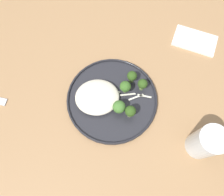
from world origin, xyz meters
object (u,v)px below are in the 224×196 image
Objects in this scene: dinner_plate at (112,99)px; seared_scallop_front_small at (110,104)px; broccoli_floret_right_tilted at (119,107)px; seared_scallop_left_edge at (99,90)px; seared_scallop_tiny_bay at (97,110)px; broccoli_floret_beside_noodles at (130,111)px; seared_scallop_on_noodles at (101,96)px; broccoli_floret_split_head at (132,76)px; broccoli_floret_center_pile at (142,84)px; seared_scallop_rear_pale at (95,85)px; seared_scallop_large_seared at (97,103)px; folded_napkin at (195,41)px; water_glass at (205,143)px; broccoli_floret_rear_charred at (125,87)px.

dinner_plate is 0.03m from seared_scallop_front_small.
dinner_plate is 5.30× the size of broccoli_floret_right_tilted.
seared_scallop_left_edge is 0.07m from seared_scallop_tiny_bay.
broccoli_floret_right_tilted reaches higher than seared_scallop_left_edge.
seared_scallop_on_noodles is at bearing 142.66° from broccoli_floret_beside_noodles.
broccoli_floret_split_head is 0.04m from broccoli_floret_center_pile.
seared_scallop_rear_pale is at bearing 122.90° from seared_scallop_left_edge.
seared_scallop_large_seared is 0.68× the size of broccoli_floret_center_pile.
broccoli_floret_center_pile is at bearing -140.60° from folded_napkin.
folded_napkin is at bearing 30.94° from broccoli_floret_split_head.
broccoli_floret_split_head is 0.91× the size of broccoli_floret_beside_noodles.
seared_scallop_left_edge is 0.99× the size of seared_scallop_tiny_bay.
seared_scallop_on_noodles reaches higher than seared_scallop_left_edge.
seared_scallop_large_seared reaches higher than seared_scallop_tiny_bay.
seared_scallop_left_edge is at bearing 146.39° from water_glass.
broccoli_floret_rear_charred is 0.28m from water_glass.
seared_scallop_on_noodles is 0.48× the size of broccoli_floret_split_head.
water_glass is at bearing -29.06° from seared_scallop_front_small.
seared_scallop_tiny_bay is (-0.01, -0.07, 0.00)m from seared_scallop_left_edge.
broccoli_floret_beside_noodles reaches higher than broccoli_floret_split_head.
dinner_plate is 0.05m from seared_scallop_large_seared.
dinner_plate is 0.37m from folded_napkin.
folded_napkin is at bearing 26.67° from seared_scallop_left_edge.
broccoli_floret_rear_charred is at bearing 35.05° from seared_scallop_tiny_bay.
seared_scallop_left_edge is 0.06m from seared_scallop_front_small.
broccoli_floret_beside_noodles is at bearing -27.94° from broccoli_floret_right_tilted.
seared_scallop_front_small reaches higher than dinner_plate.
seared_scallop_rear_pale is 0.12m from broccoli_floret_split_head.
seared_scallop_front_small is (0.03, -0.03, -0.00)m from seared_scallop_on_noodles.
broccoli_floret_split_head is at bearing -149.06° from folded_napkin.
broccoli_floret_beside_noodles is at bearing -134.67° from folded_napkin.
broccoli_floret_beside_noodles is (0.03, -0.02, 0.00)m from broccoli_floret_right_tilted.
seared_scallop_tiny_bay is at bearing -154.24° from broccoli_floret_center_pile.
water_glass is at bearing -42.35° from broccoli_floret_rear_charred.
folded_napkin is at bearing 34.14° from broccoli_floret_rear_charred.
seared_scallop_tiny_bay is (0.00, -0.09, 0.00)m from seared_scallop_rear_pale.
broccoli_floret_split_head is at bearing 40.82° from seared_scallop_tiny_bay.
seared_scallop_tiny_bay is 0.07m from broccoli_floret_right_tilted.
seared_scallop_on_noodles is 0.04m from seared_scallop_front_small.
broccoli_floret_right_tilted and broccoli_floret_rear_charred have the same top height.
water_glass is at bearing -33.61° from seared_scallop_left_edge.
seared_scallop_front_small is 0.04m from broccoli_floret_right_tilted.
broccoli_floret_split_head is (0.07, 0.06, 0.03)m from dinner_plate.
broccoli_floret_center_pile reaches higher than seared_scallop_tiny_bay.
seared_scallop_front_small is 0.55× the size of broccoli_floret_beside_noodles.
dinner_plate is 0.06m from broccoli_floret_right_tilted.
seared_scallop_large_seared is at bearing 172.14° from seared_scallop_front_small.
broccoli_floret_right_tilted is (0.02, -0.04, 0.03)m from dinner_plate.
broccoli_floret_rear_charred reaches higher than seared_scallop_left_edge.
dinner_plate is at bearing 70.44° from seared_scallop_front_small.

